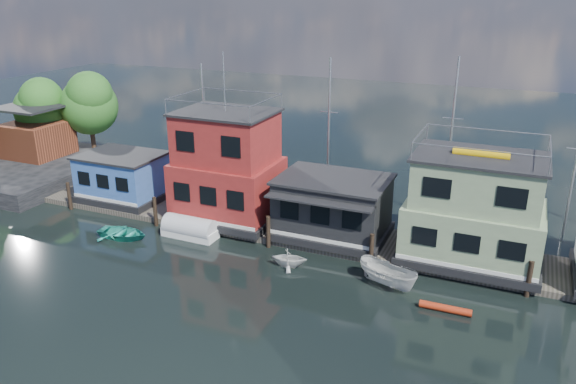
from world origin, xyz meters
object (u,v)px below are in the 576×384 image
at_px(houseboat_red, 227,169).
at_px(houseboat_dark, 333,207).
at_px(houseboat_green, 474,211).
at_px(houseboat_blue, 123,177).
at_px(red_kayak, 445,308).
at_px(dinghy_white, 289,258).
at_px(motorboat, 388,275).
at_px(dinghy_teal, 123,233).
at_px(tarp_runabout, 190,229).

xyz_separation_m(houseboat_red, houseboat_dark, (8.00, -0.02, -1.69)).
distance_m(houseboat_dark, houseboat_green, 9.07).
distance_m(houseboat_blue, red_kayak, 26.85).
bearing_deg(houseboat_dark, houseboat_green, 0.12).
bearing_deg(dinghy_white, houseboat_blue, 61.36).
relative_size(houseboat_dark, motorboat, 1.88).
relative_size(dinghy_teal, tarp_runabout, 0.92).
xyz_separation_m(houseboat_dark, houseboat_green, (9.00, 0.02, 1.13)).
bearing_deg(houseboat_dark, houseboat_blue, 179.94).
bearing_deg(houseboat_red, dinghy_white, -35.00).
xyz_separation_m(houseboat_dark, tarp_runabout, (-9.19, -3.43, -1.83)).
distance_m(houseboat_red, dinghy_teal, 8.51).
distance_m(houseboat_dark, motorboat, 7.20).
bearing_deg(dinghy_white, houseboat_red, 42.70).
height_order(dinghy_teal, red_kayak, dinghy_teal).
distance_m(houseboat_dark, dinghy_teal, 14.56).
relative_size(houseboat_red, motorboat, 3.01).
bearing_deg(dinghy_white, dinghy_teal, 80.88).
xyz_separation_m(houseboat_green, dinghy_white, (-10.16, -4.79, -2.96)).
bearing_deg(houseboat_green, dinghy_white, -154.75).
distance_m(houseboat_blue, tarp_runabout, 9.14).
height_order(houseboat_blue, dinghy_white, houseboat_blue).
distance_m(houseboat_red, motorboat, 14.34).
height_order(red_kayak, dinghy_white, dinghy_white).
height_order(houseboat_blue, tarp_runabout, houseboat_blue).
distance_m(dinghy_teal, dinghy_white, 12.21).
bearing_deg(motorboat, dinghy_white, 112.65).
xyz_separation_m(houseboat_blue, motorboat, (22.57, -4.87, -1.44)).
bearing_deg(red_kayak, motorboat, 157.81).
xyz_separation_m(motorboat, red_kayak, (3.48, -1.34, -0.56)).
xyz_separation_m(houseboat_blue, dinghy_white, (16.34, -4.79, -1.61)).
bearing_deg(houseboat_green, red_kayak, -94.17).
distance_m(motorboat, red_kayak, 3.77).
distance_m(houseboat_green, red_kayak, 7.07).
bearing_deg(tarp_runabout, houseboat_green, 11.58).
xyz_separation_m(houseboat_blue, houseboat_dark, (17.50, -0.02, 0.21)).
relative_size(houseboat_blue, dinghy_teal, 1.78).
relative_size(houseboat_green, red_kayak, 3.07).
relative_size(motorboat, tarp_runabout, 1.01).
xyz_separation_m(dinghy_teal, red_kayak, (21.89, -0.74, -0.17)).
height_order(houseboat_blue, red_kayak, houseboat_blue).
bearing_deg(houseboat_dark, red_kayak, -35.90).
distance_m(houseboat_red, houseboat_dark, 8.18).
bearing_deg(houseboat_red, houseboat_dark, -0.14).
bearing_deg(dinghy_white, houseboat_green, -77.04).
bearing_deg(houseboat_dark, houseboat_red, 179.86).
relative_size(houseboat_blue, dinghy_white, 2.84).
relative_size(houseboat_red, red_kayak, 4.34).
relative_size(houseboat_red, houseboat_dark, 1.60).
xyz_separation_m(motorboat, dinghy_white, (-6.22, 0.08, -0.17)).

